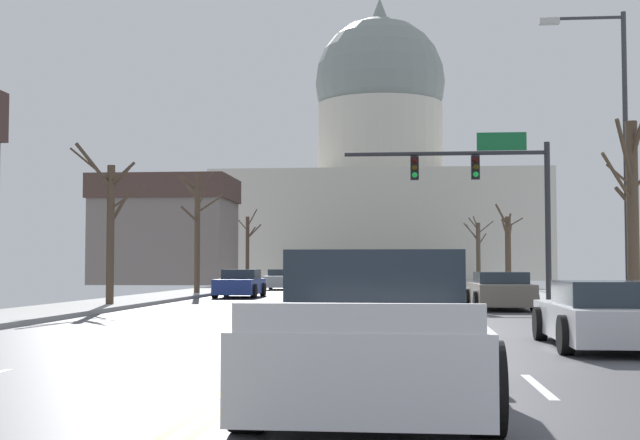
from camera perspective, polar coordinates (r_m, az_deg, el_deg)
The scene contains 17 objects.
ground at distance 19.23m, azimuth -0.45°, elevation -7.21°, with size 20.00×180.00×0.20m.
signal_gantry at distance 34.33m, azimuth 10.91°, elevation 2.54°, with size 7.91×0.41×6.46m.
street_lamp_right at distance 25.79m, azimuth 18.68°, elevation 5.33°, with size 2.40×0.24×8.42m.
capitol_building at distance 96.86m, azimuth 3.96°, elevation 2.70°, with size 34.98×18.06×31.46m.
sedan_near_00 at distance 29.49m, azimuth 11.68°, elevation -4.58°, with size 2.05×4.42×1.23m.
sedan_near_01 at distance 22.50m, azimuth 5.37°, elevation -5.14°, with size 2.08×4.53×1.26m.
sedan_near_02 at distance 16.10m, azimuth 18.07°, elevation -5.96°, with size 2.05×4.55×1.17m.
pickup_truck_near_03 at distance 9.28m, azimuth 3.61°, elevation -7.43°, with size 2.39×5.47×1.59m.
sedan_oncoming_00 at distance 40.15m, azimuth -5.24°, elevation -4.20°, with size 1.97×4.21×1.27m.
sedan_oncoming_01 at distance 53.32m, azimuth -2.43°, elevation -3.93°, with size 2.13×4.31×1.23m.
flank_building_00 at distance 70.25m, azimuth -10.05°, elevation -0.64°, with size 10.70×7.93×8.49m.
bare_tree_00 at distance 70.28m, azimuth 10.29°, elevation -1.94°, with size 2.33×1.76×5.22m.
bare_tree_01 at distance 62.84m, azimuth -4.73°, elevation -1.83°, with size 1.72×1.33×5.44m.
bare_tree_02 at distance 49.82m, azimuth 12.17°, elevation -1.84°, with size 1.53×2.04×4.82m.
bare_tree_03 at distance 30.45m, azimuth -13.53°, elevation -0.20°, with size 2.52×1.60×5.40m.
bare_tree_04 at distance 25.16m, azimuth 19.73°, elevation 0.72°, with size 2.08×2.00×5.98m.
bare_tree_05 at distance 42.94m, azimuth -8.04°, elevation -0.38°, with size 1.98×2.44×5.89m.
Camera 1 is at (1.84, -19.10, 1.42)m, focal length 49.01 mm.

